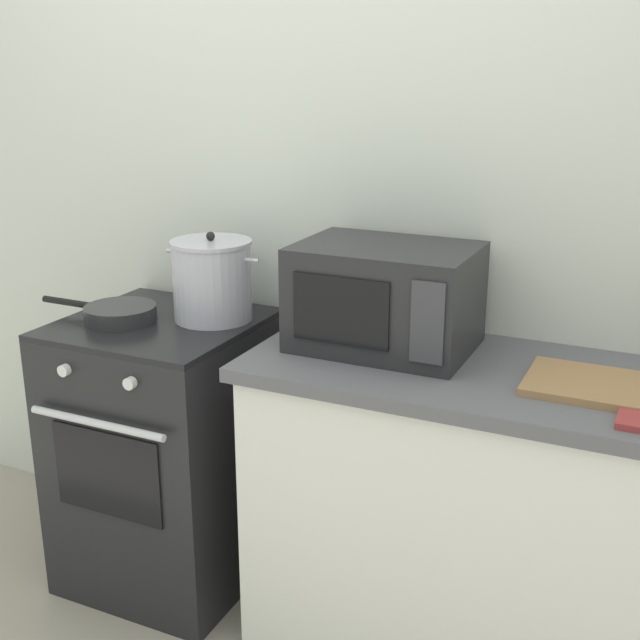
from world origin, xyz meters
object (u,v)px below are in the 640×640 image
object	(u,v)px
frying_pan	(119,313)
microwave	(385,297)
stock_pot	(212,280)
cutting_board	(599,386)
stove	(167,451)

from	to	relation	value
frying_pan	microwave	xyz separation A→B (m)	(0.86, 0.13, 0.12)
stock_pot	microwave	bearing A→B (deg)	-1.59
cutting_board	stove	bearing A→B (deg)	-179.95
microwave	cutting_board	distance (m)	0.63
frying_pan	microwave	distance (m)	0.88
stock_pot	cutting_board	xyz separation A→B (m)	(1.20, -0.09, -0.12)
stock_pot	microwave	world-z (taller)	microwave
stove	stock_pot	world-z (taller)	stock_pot
stock_pot	frying_pan	size ratio (longest dim) A/B	0.79
stock_pot	stove	bearing A→B (deg)	-147.05
cutting_board	microwave	bearing A→B (deg)	172.71
stove	microwave	world-z (taller)	microwave
frying_pan	cutting_board	distance (m)	1.47
stove	frying_pan	xyz separation A→B (m)	(-0.12, -0.05, 0.48)
microwave	cutting_board	bearing A→B (deg)	-7.29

